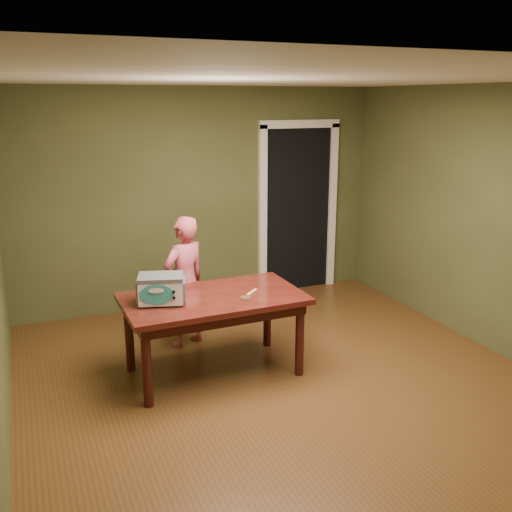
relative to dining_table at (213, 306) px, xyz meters
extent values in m
plane|color=#593619|center=(0.50, -0.58, -0.65)|extent=(5.00, 5.00, 0.00)
cube|color=#4D532C|center=(0.50, 1.92, 0.65)|extent=(4.50, 0.02, 2.60)
cube|color=#4D532C|center=(2.75, -0.58, 0.65)|extent=(0.02, 5.00, 2.60)
cube|color=white|center=(0.50, -0.58, 1.95)|extent=(4.50, 5.00, 0.02)
cube|color=black|center=(1.80, 2.22, 0.40)|extent=(0.90, 0.60, 2.10)
cube|color=black|center=(1.80, 1.91, 0.40)|extent=(0.90, 0.02, 2.10)
cube|color=white|center=(1.30, 1.89, 0.40)|extent=(0.10, 0.06, 2.20)
cube|color=white|center=(2.30, 1.89, 0.40)|extent=(0.10, 0.06, 2.20)
cube|color=white|center=(1.80, 1.89, 1.50)|extent=(1.10, 0.06, 0.10)
cube|color=black|center=(0.00, 0.00, 0.07)|extent=(1.62, 0.93, 0.05)
cube|color=black|center=(0.00, 0.00, 0.00)|extent=(1.49, 0.81, 0.10)
cylinder|color=black|center=(-0.69, -0.36, -0.30)|extent=(0.08, 0.08, 0.70)
cylinder|color=black|center=(-0.71, 0.34, -0.30)|extent=(0.08, 0.08, 0.70)
cylinder|color=black|center=(0.71, -0.34, -0.30)|extent=(0.08, 0.08, 0.70)
cylinder|color=black|center=(0.69, 0.36, -0.30)|extent=(0.08, 0.08, 0.70)
cylinder|color=#4C4F54|center=(-0.64, -0.05, 0.11)|extent=(0.03, 0.03, 0.02)
cylinder|color=#4C4F54|center=(-0.58, 0.14, 0.11)|extent=(0.03, 0.03, 0.02)
cylinder|color=#4C4F54|center=(-0.35, -0.14, 0.11)|extent=(0.03, 0.03, 0.02)
cylinder|color=#4C4F54|center=(-0.29, 0.05, 0.11)|extent=(0.03, 0.03, 0.02)
cube|color=silver|center=(-0.46, 0.00, 0.22)|extent=(0.43, 0.36, 0.21)
cube|color=#4C4F54|center=(-0.46, 0.00, 0.33)|extent=(0.44, 0.37, 0.03)
cube|color=#4C4F54|center=(-0.65, 0.06, 0.22)|extent=(0.09, 0.23, 0.16)
cube|color=#4C4F54|center=(-0.28, -0.06, 0.22)|extent=(0.09, 0.23, 0.16)
ellipsoid|color=teal|center=(-0.53, -0.12, 0.22)|extent=(0.27, 0.09, 0.18)
cylinder|color=black|center=(-0.40, -0.17, 0.25)|extent=(0.03, 0.02, 0.03)
cylinder|color=black|center=(-0.40, -0.17, 0.19)|extent=(0.02, 0.02, 0.02)
cylinder|color=silver|center=(0.24, -0.19, 0.11)|extent=(0.10, 0.10, 0.02)
cylinder|color=#4F2F1A|center=(0.24, -0.19, 0.12)|extent=(0.09, 0.09, 0.01)
cube|color=#E2CB62|center=(0.36, -0.04, 0.10)|extent=(0.15, 0.14, 0.01)
imported|color=#C14F60|center=(-0.06, 0.73, 0.02)|extent=(0.58, 0.49, 1.35)
camera|label=1|loc=(-1.50, -4.59, 1.80)|focal=40.00mm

